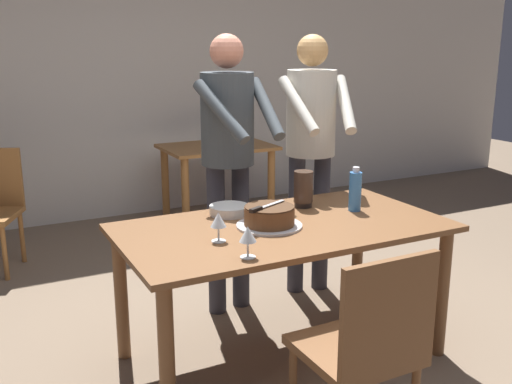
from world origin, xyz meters
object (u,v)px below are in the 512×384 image
at_px(wine_glass_near, 248,235).
at_px(water_bottle, 355,191).
at_px(plate_stack, 229,210).
at_px(person_cutting_cake, 228,144).
at_px(cake_knife, 261,208).
at_px(person_standing_beside, 311,136).
at_px(main_dining_table, 283,244).
at_px(cake_on_platter, 269,217).
at_px(hurricane_lamp, 303,189).
at_px(wine_glass_far, 218,221).
at_px(chair_near_side, 366,344).
at_px(background_table, 217,163).

bearing_deg(wine_glass_near, water_bottle, 24.63).
distance_m(plate_stack, person_cutting_cake, 0.50).
distance_m(cake_knife, wine_glass_near, 0.39).
distance_m(water_bottle, person_standing_beside, 0.68).
height_order(main_dining_table, cake_knife, cake_knife).
distance_m(main_dining_table, person_cutting_cake, 0.79).
relative_size(cake_knife, person_cutting_cake, 0.15).
xyz_separation_m(main_dining_table, cake_on_platter, (-0.08, 0.01, 0.15)).
bearing_deg(hurricane_lamp, plate_stack, 173.08).
bearing_deg(plate_stack, hurricane_lamp, -6.92).
relative_size(wine_glass_far, chair_near_side, 0.16).
bearing_deg(wine_glass_far, cake_knife, 14.00).
height_order(main_dining_table, wine_glass_far, wine_glass_far).
bearing_deg(water_bottle, cake_on_platter, -175.30).
bearing_deg(water_bottle, plate_stack, 159.17).
distance_m(wine_glass_near, person_standing_beside, 1.44).
xyz_separation_m(main_dining_table, water_bottle, (0.49, 0.05, 0.22)).
height_order(main_dining_table, chair_near_side, chair_near_side).
bearing_deg(person_standing_beside, person_cutting_cake, -177.15).
bearing_deg(plate_stack, cake_on_platter, -73.35).
relative_size(wine_glass_near, background_table, 0.14).
distance_m(plate_stack, wine_glass_near, 0.68).
bearing_deg(plate_stack, wine_glass_far, -120.95).
xyz_separation_m(plate_stack, background_table, (0.85, 2.13, -0.20)).
bearing_deg(main_dining_table, person_cutting_cake, 90.62).
bearing_deg(person_cutting_cake, hurricane_lamp, -55.91).
height_order(plate_stack, person_standing_beside, person_standing_beside).
height_order(cake_knife, water_bottle, water_bottle).
height_order(main_dining_table, background_table, main_dining_table).
bearing_deg(plate_stack, person_standing_beside, 26.96).
height_order(main_dining_table, hurricane_lamp, hurricane_lamp).
distance_m(wine_glass_far, background_table, 2.76).
bearing_deg(wine_glass_far, person_cutting_cake, 62.19).
distance_m(wine_glass_near, water_bottle, 0.95).
bearing_deg(hurricane_lamp, wine_glass_near, -137.46).
bearing_deg(background_table, person_cutting_cake, -111.12).
bearing_deg(cake_on_platter, plate_stack, 106.65).
relative_size(water_bottle, background_table, 0.25).
relative_size(cake_knife, chair_near_side, 0.28).
distance_m(plate_stack, person_standing_beside, 0.91).
bearing_deg(hurricane_lamp, background_table, 79.51).
distance_m(main_dining_table, wine_glass_far, 0.46).
bearing_deg(hurricane_lamp, person_standing_beside, 53.74).
bearing_deg(person_cutting_cake, background_table, 68.88).
distance_m(cake_on_platter, wine_glass_far, 0.34).
xyz_separation_m(wine_glass_far, background_table, (1.08, 2.52, -0.28)).
bearing_deg(plate_stack, background_table, 68.35).
bearing_deg(plate_stack, cake_knife, -85.86).
distance_m(hurricane_lamp, person_cutting_cake, 0.54).
relative_size(wine_glass_near, chair_near_side, 0.16).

